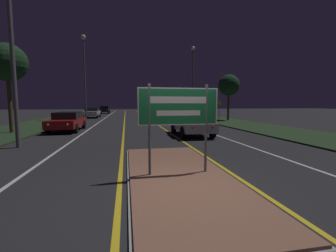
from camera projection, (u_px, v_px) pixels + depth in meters
name	position (u px, v px, depth m)	size (l,w,h in m)	color
ground_plane	(186.00, 187.00, 5.29)	(160.00, 160.00, 0.00)	#232326
median_island	(178.00, 175.00, 6.09)	(2.71, 6.96, 0.10)	#999993
verge_left	(46.00, 123.00, 23.10)	(5.00, 100.00, 0.08)	#23381E
verge_right	(219.00, 120.00, 26.59)	(5.00, 100.00, 0.08)	#23381E
centre_line_yellow_left	(125.00, 119.00, 29.46)	(0.12, 70.00, 0.01)	gold
centre_line_yellow_right	(148.00, 119.00, 30.02)	(0.12, 70.00, 0.01)	gold
lane_line_white_left	(104.00, 119.00, 28.97)	(0.12, 70.00, 0.01)	silver
lane_line_white_right	(168.00, 118.00, 30.51)	(0.12, 70.00, 0.01)	silver
edge_line_white_left	(79.00, 119.00, 28.42)	(0.10, 70.00, 0.01)	silver
edge_line_white_right	(189.00, 118.00, 31.06)	(0.10, 70.00, 0.01)	silver
highway_sign	(179.00, 110.00, 5.91)	(2.14, 0.07, 2.38)	#56565B
streetlight_left_near	(9.00, 1.00, 9.47)	(0.45, 0.45, 10.68)	#56565B
streetlight_left_far	(84.00, 63.00, 27.24)	(0.58, 0.58, 10.23)	#56565B
streetlight_right_near	(193.00, 75.00, 25.84)	(0.47, 0.47, 8.48)	#56565B
car_receding_0	(192.00, 123.00, 13.95)	(1.97, 4.23, 1.42)	silver
car_receding_1	(157.00, 114.00, 27.52)	(1.94, 4.52, 1.45)	#B7B7BC
car_approaching_0	(68.00, 121.00, 16.33)	(1.97, 4.72, 1.36)	maroon
car_approaching_1	(92.00, 112.00, 31.72)	(2.04, 4.64, 1.42)	silver
car_approaching_2	(105.00, 110.00, 45.64)	(1.91, 4.18, 1.52)	black
warning_sign	(219.00, 109.00, 24.66)	(0.60, 0.06, 2.22)	#56565B
roadside_palm_left	(7.00, 63.00, 14.40)	(2.42, 2.42, 5.75)	#4C3823
roadside_palm_right	(229.00, 85.00, 25.86)	(2.44, 2.44, 5.26)	#4C3823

